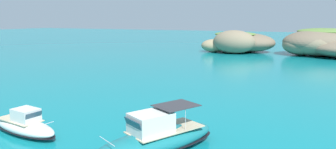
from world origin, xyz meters
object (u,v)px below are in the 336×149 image
islet_small (237,42)px  motorboat_white (24,125)px  motorboat_teal (156,139)px  islet_large (331,44)px

islet_small → motorboat_white: bearing=-90.6°
motorboat_white → motorboat_teal: size_ratio=0.74×
motorboat_teal → islet_small: bearing=98.6°
islet_large → islet_small: islet_large is taller
islet_small → motorboat_teal: islet_small is taller
motorboat_teal → motorboat_white: bearing=-173.2°
motorboat_white → motorboat_teal: bearing=6.8°
islet_small → motorboat_teal: 61.01m
motorboat_white → motorboat_teal: (9.78, 1.17, 0.23)m
islet_large → islet_small: 20.41m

